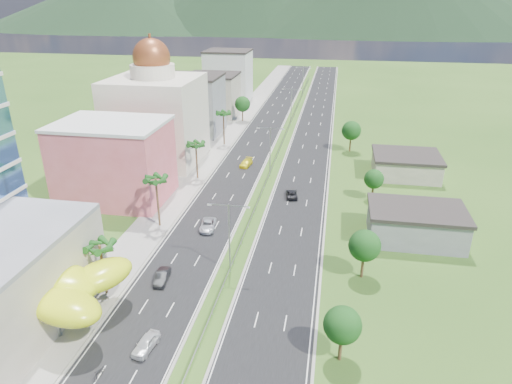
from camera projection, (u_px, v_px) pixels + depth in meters
The scene contains 33 objects.
ground at pixel (213, 315), 58.17m from camera, with size 500.00×500.00×0.00m, color #2D5119.
road_left at pixel (265, 127), 140.61m from camera, with size 11.00×260.00×0.04m, color black.
road_right at pixel (314, 129), 138.22m from camera, with size 11.00×260.00×0.04m, color black.
sidewalk_left at pixel (235, 125), 142.11m from camera, with size 7.00×260.00×0.12m, color gray.
median_guardrail at pixel (282, 143), 122.92m from camera, with size 0.10×216.06×0.76m.
streetlight_median_b at pixel (229, 231), 64.50m from camera, with size 6.04×0.25×11.00m.
streetlight_median_c at pixel (270, 146), 100.62m from camera, with size 6.04×0.25×11.00m.
streetlight_median_d at pixel (291, 102), 141.25m from camera, with size 6.04×0.25×11.00m.
streetlight_median_e at pixel (303, 78), 181.88m from camera, with size 6.04×0.25×11.00m.
lime_canopy at pixel (44, 284), 55.75m from camera, with size 18.00×15.00×7.40m.
pink_shophouse at pixel (114, 163), 88.53m from camera, with size 20.00×15.00×15.00m, color #D4575E.
domed_building at pixel (157, 115), 107.76m from camera, with size 20.00×20.00×28.70m.
midrise_grey at pixel (193, 106), 131.51m from camera, with size 16.00×15.00×16.00m, color slate.
midrise_beige at pixel (213, 95), 151.97m from camera, with size 16.00×15.00×13.00m, color gray.
midrise_white at pixel (228, 77), 171.74m from camera, with size 16.00×15.00×18.00m, color silver.
shed_near at pixel (415, 225), 75.28m from camera, with size 15.00×10.00×5.00m, color slate.
shed_far at pixel (406, 166), 102.17m from camera, with size 14.00×12.00×4.40m, color gray.
palm_tree_b at pixel (100, 248), 59.62m from camera, with size 3.60×3.60×8.10m.
palm_tree_c at pixel (156, 181), 77.11m from camera, with size 3.60×3.60×9.60m.
palm_tree_d at pixel (196, 146), 98.26m from camera, with size 3.60×3.60×8.60m.
palm_tree_e at pixel (223, 115), 120.52m from camera, with size 3.60×3.60×9.40m.
leafy_tree_lfar at pixel (242, 104), 144.19m from camera, with size 4.90×4.90×8.05m.
leafy_tree_ra at pixel (342, 325), 49.20m from camera, with size 4.20×4.20×6.90m.
leafy_tree_rb at pixel (365, 246), 63.91m from camera, with size 4.55×4.55×7.47m.
leafy_tree_rc at pixel (374, 179), 89.03m from camera, with size 3.85×3.85×6.33m.
leafy_tree_rd at pixel (351, 131), 116.27m from camera, with size 4.90×4.90×8.05m.
mountain_ridge at pixel (388, 35), 454.90m from camera, with size 860.00×140.00×90.00m, color black, non-canonical shape.
car_white_near_left at pixel (146, 344), 52.24m from camera, with size 1.76×4.38×1.49m, color silver.
car_dark_left at pixel (162, 277), 64.66m from camera, with size 1.56×4.48×1.47m, color black.
car_silver_mid_left at pixel (208, 225), 79.06m from camera, with size 2.46×5.33×1.48m, color #B3B4BB.
car_yellow_far_left at pixel (246, 163), 108.12m from camera, with size 2.07×5.10×1.48m, color yellow.
car_dark_far_right at pixel (292, 194), 91.57m from camera, with size 2.18×4.72×1.31m, color black.
motorcycle at pixel (99, 372), 48.53m from camera, with size 0.60×2.00×1.28m, color black.
Camera 1 is at (13.64, -45.39, 37.61)m, focal length 32.00 mm.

